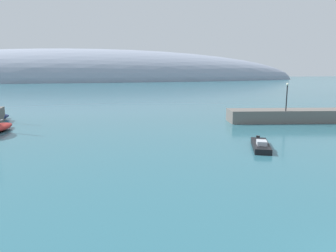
{
  "coord_description": "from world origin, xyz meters",
  "views": [
    {
      "loc": [
        -10.37,
        -6.65,
        7.35
      ],
      "look_at": [
        -0.81,
        25.05,
        1.39
      ],
      "focal_mm": 33.26,
      "sensor_mm": 36.0,
      "label": 1
    }
  ],
  "objects": [
    {
      "name": "harbor_lamp_post",
      "position": [
        17.55,
        29.5,
        4.19
      ],
      "size": [
        0.36,
        0.36,
        3.85
      ],
      "color": "black",
      "rests_on": "breakwater_rocks"
    },
    {
      "name": "distant_ridge",
      "position": [
        2.41,
        216.62,
        0.0
      ],
      "size": [
        319.22,
        70.49,
        43.1
      ],
      "primitive_type": "ellipsoid",
      "color": "#8E99AD",
      "rests_on": "ground"
    },
    {
      "name": "breakwater_rocks",
      "position": [
        22.22,
        29.97,
        0.89
      ],
      "size": [
        24.04,
        9.59,
        1.79
      ],
      "primitive_type": "cube",
      "rotation": [
        0.0,
        0.0,
        -0.25
      ],
      "color": "#66605B",
      "rests_on": "ground"
    },
    {
      "name": "motorboat_black_alongside_breakwater",
      "position": [
        6.38,
        18.35,
        0.31
      ],
      "size": [
        3.68,
        5.4,
        0.93
      ],
      "rotation": [
        0.0,
        0.0,
        4.23
      ],
      "color": "black",
      "rests_on": "water"
    }
  ]
}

